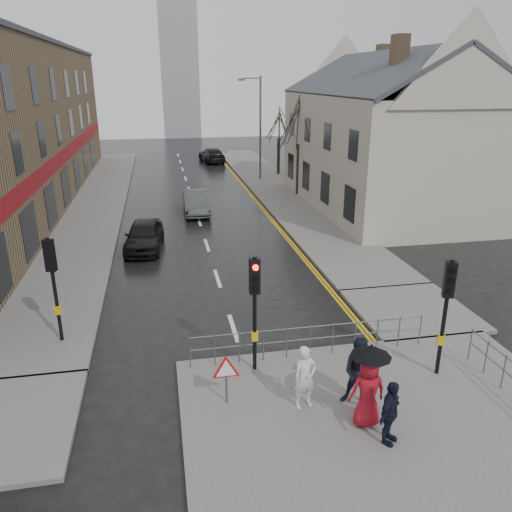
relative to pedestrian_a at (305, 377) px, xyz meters
name	(u,v)px	position (x,y,z in m)	size (l,w,h in m)	color
ground	(249,377)	(-1.11, 1.72, -0.97)	(120.00, 120.00, 0.00)	black
near_pavement	(405,446)	(1.89, -1.78, -0.90)	(10.00, 9.00, 0.14)	#605E5B
left_pavement	(96,200)	(-7.61, 24.72, -0.90)	(4.00, 44.00, 0.14)	#605E5B
right_pavement	(274,187)	(5.39, 26.72, -0.90)	(4.00, 40.00, 0.14)	#605E5B
pavement_bridge_right	(411,310)	(5.39, 4.72, -0.90)	(4.00, 4.20, 0.14)	#605E5B
building_right_cream	(386,132)	(10.89, 19.72, 3.81)	(9.00, 16.40, 10.10)	#B6AC9F
church_tower	(179,70)	(0.39, 63.72, 8.03)	(5.00, 5.00, 18.00)	#93969B
traffic_signal_near_left	(255,295)	(-0.91, 1.91, 1.49)	(0.28, 0.27, 3.40)	black
traffic_signal_near_right	(447,298)	(4.09, 0.71, 1.49)	(0.34, 0.33, 3.40)	black
traffic_signal_far_left	(52,272)	(-6.61, 4.72, 1.49)	(0.34, 0.33, 3.40)	black
guard_railing_front	(310,334)	(0.84, 2.32, -0.11)	(7.14, 0.04, 1.00)	#595B5E
warning_sign	(226,372)	(-1.91, 0.51, 0.07)	(0.80, 0.07, 1.35)	#595B5E
street_lamp	(258,122)	(4.71, 29.72, 3.73)	(1.83, 0.25, 8.00)	#595B5E
tree_near	(299,122)	(6.39, 23.72, 4.16)	(2.40, 2.40, 6.58)	#32271C
tree_far	(279,123)	(6.89, 31.72, 3.45)	(2.40, 2.40, 5.64)	#32271C
pedestrian_a	(305,377)	(0.00, 0.00, 0.00)	(0.61, 0.40, 1.66)	silver
pedestrian_b	(360,373)	(1.37, -0.19, 0.09)	(0.89, 0.70, 1.84)	black
pedestrian_with_umbrella	(368,383)	(1.25, -0.94, 0.31)	(0.96, 0.96, 2.12)	maroon
pedestrian_d	(390,413)	(1.49, -1.65, -0.04)	(0.92, 0.38, 1.58)	black
car_parked	(144,235)	(-4.16, 13.72, -0.26)	(1.69, 4.19, 1.43)	black
car_mid	(196,202)	(-1.11, 20.15, -0.26)	(1.50, 4.31, 1.42)	#3E4143
car_far	(212,155)	(2.02, 39.86, -0.27)	(1.95, 4.81, 1.40)	black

